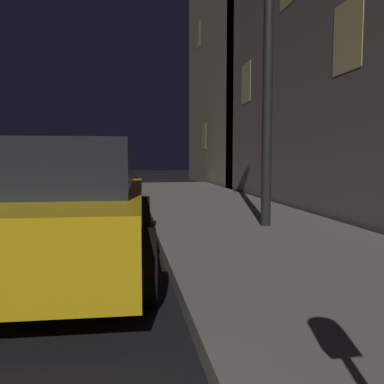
{
  "coord_description": "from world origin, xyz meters",
  "views": [
    {
      "loc": [
        3.56,
        0.26,
        1.25
      ],
      "look_at": [
        4.12,
        3.62,
        0.96
      ],
      "focal_mm": 37.23,
      "sensor_mm": 36.0,
      "label": 1
    }
  ],
  "objects_px": {
    "car_yellow_cab": "(63,205)",
    "car_black": "(98,179)",
    "car_green": "(107,171)",
    "street_lamp": "(269,0)"
  },
  "relations": [
    {
      "from": "car_black",
      "to": "car_green",
      "type": "distance_m",
      "value": 5.5
    },
    {
      "from": "car_yellow_cab",
      "to": "street_lamp",
      "type": "xyz_separation_m",
      "value": [
        2.97,
        1.42,
        2.99
      ]
    },
    {
      "from": "street_lamp",
      "to": "car_yellow_cab",
      "type": "bearing_deg",
      "value": -154.38
    },
    {
      "from": "car_black",
      "to": "car_green",
      "type": "relative_size",
      "value": 1.02
    },
    {
      "from": "car_black",
      "to": "street_lamp",
      "type": "bearing_deg",
      "value": -56.9
    },
    {
      "from": "car_yellow_cab",
      "to": "car_black",
      "type": "xyz_separation_m",
      "value": [
        0.0,
        5.97,
        -0.01
      ]
    },
    {
      "from": "car_green",
      "to": "street_lamp",
      "type": "bearing_deg",
      "value": -73.56
    },
    {
      "from": "street_lamp",
      "to": "car_green",
      "type": "bearing_deg",
      "value": 106.44
    },
    {
      "from": "car_yellow_cab",
      "to": "car_black",
      "type": "bearing_deg",
      "value": 89.98
    },
    {
      "from": "car_yellow_cab",
      "to": "car_green",
      "type": "height_order",
      "value": "same"
    }
  ]
}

